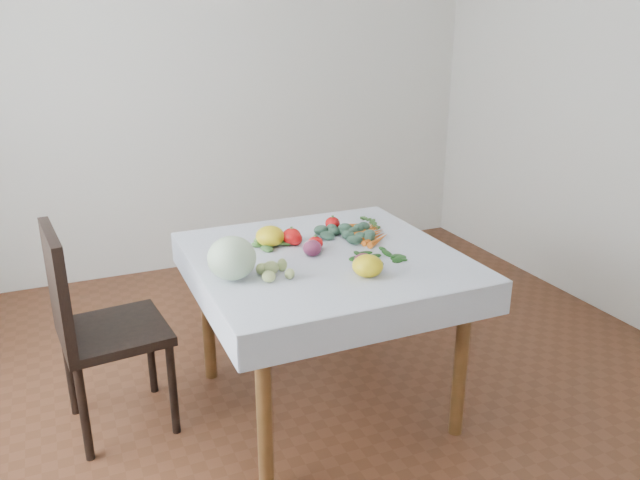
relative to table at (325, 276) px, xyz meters
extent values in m
plane|color=brown|center=(0.00, 0.00, -0.65)|extent=(4.00, 4.00, 0.00)
cube|color=silver|center=(0.00, 2.00, 0.70)|extent=(4.00, 0.04, 2.70)
cube|color=brown|center=(0.00, 0.00, 0.08)|extent=(1.00, 1.00, 0.04)
cylinder|color=brown|center=(-0.44, -0.44, -0.30)|extent=(0.06, 0.06, 0.71)
cylinder|color=brown|center=(0.44, -0.44, -0.30)|extent=(0.06, 0.06, 0.71)
cylinder|color=brown|center=(-0.44, 0.44, -0.30)|extent=(0.06, 0.06, 0.71)
cylinder|color=brown|center=(0.44, 0.44, -0.30)|extent=(0.06, 0.06, 0.71)
cube|color=white|center=(0.00, 0.00, 0.10)|extent=(1.12, 1.12, 0.01)
cube|color=black|center=(-0.90, 0.22, -0.19)|extent=(0.47, 0.47, 0.04)
cube|color=black|center=(-1.09, 0.20, 0.06)|extent=(0.08, 0.43, 0.47)
cylinder|color=black|center=(-1.06, 0.02, -0.43)|extent=(0.04, 0.04, 0.44)
cylinder|color=black|center=(-0.69, 0.05, -0.43)|extent=(0.04, 0.04, 0.44)
cylinder|color=black|center=(-1.10, 0.38, -0.43)|extent=(0.04, 0.04, 0.44)
cylinder|color=black|center=(-0.73, 0.42, -0.43)|extent=(0.04, 0.04, 0.44)
ellipsoid|color=beige|center=(-0.44, -0.10, 0.19)|extent=(0.23, 0.23, 0.17)
ellipsoid|color=red|center=(-0.09, 0.18, 0.14)|extent=(0.11, 0.11, 0.08)
ellipsoid|color=red|center=(0.17, 0.30, 0.13)|extent=(0.09, 0.09, 0.06)
ellipsoid|color=red|center=(-0.01, 0.07, 0.13)|extent=(0.07, 0.07, 0.06)
ellipsoid|color=red|center=(-0.08, 0.16, 0.13)|extent=(0.09, 0.09, 0.06)
ellipsoid|color=yellow|center=(-0.18, 0.20, 0.15)|extent=(0.13, 0.13, 0.09)
ellipsoid|color=yellow|center=(0.06, -0.29, 0.15)|extent=(0.16, 0.16, 0.09)
ellipsoid|color=#5E1B44|center=(-0.05, 0.01, 0.14)|extent=(0.09, 0.09, 0.07)
ellipsoid|color=#5E1B44|center=(0.07, -0.23, 0.14)|extent=(0.09, 0.09, 0.07)
ellipsoid|color=#B5CE76|center=(-0.29, -0.15, 0.13)|extent=(0.05, 0.05, 0.05)
ellipsoid|color=#B5CE76|center=(-0.31, -0.14, 0.13)|extent=(0.05, 0.05, 0.05)
ellipsoid|color=#B5CE76|center=(-0.30, -0.17, 0.13)|extent=(0.05, 0.05, 0.05)
ellipsoid|color=#B5CE76|center=(-0.26, -0.13, 0.13)|extent=(0.05, 0.05, 0.05)
ellipsoid|color=#B5CE76|center=(-0.35, -0.15, 0.13)|extent=(0.05, 0.05, 0.05)
ellipsoid|color=#B5CE76|center=(-0.25, -0.18, 0.13)|extent=(0.05, 0.05, 0.05)
cone|color=#E55619|center=(0.30, 0.28, 0.12)|extent=(0.19, 0.04, 0.03)
cone|color=#E55619|center=(0.30, 0.25, 0.12)|extent=(0.19, 0.03, 0.03)
cone|color=#E55619|center=(0.30, 0.22, 0.12)|extent=(0.19, 0.05, 0.03)
cone|color=#E55619|center=(0.30, 0.19, 0.12)|extent=(0.19, 0.06, 0.03)
cone|color=#E55619|center=(0.30, 0.16, 0.12)|extent=(0.19, 0.08, 0.03)
cone|color=#E55619|center=(0.30, 0.13, 0.12)|extent=(0.19, 0.09, 0.03)
cone|color=#E55619|center=(0.30, 0.10, 0.12)|extent=(0.18, 0.11, 0.03)
cone|color=#E55619|center=(0.30, 0.07, 0.12)|extent=(0.18, 0.12, 0.03)
cone|color=#E55619|center=(0.30, 0.04, 0.12)|extent=(0.17, 0.13, 0.03)
ellipsoid|color=#375A42|center=(0.26, 0.18, 0.12)|extent=(0.06, 0.06, 0.04)
ellipsoid|color=#375A42|center=(0.21, 0.19, 0.12)|extent=(0.06, 0.06, 0.04)
ellipsoid|color=#375A42|center=(0.24, 0.15, 0.12)|extent=(0.06, 0.06, 0.04)
ellipsoid|color=#375A42|center=(0.26, 0.21, 0.12)|extent=(0.06, 0.06, 0.04)
ellipsoid|color=#375A42|center=(0.18, 0.17, 0.12)|extent=(0.06, 0.06, 0.04)
ellipsoid|color=#375A42|center=(0.29, 0.15, 0.12)|extent=(0.06, 0.06, 0.04)
ellipsoid|color=#375A42|center=(0.21, 0.24, 0.12)|extent=(0.06, 0.06, 0.04)
ellipsoid|color=#375A42|center=(0.20, 0.12, 0.12)|extent=(0.06, 0.06, 0.04)
ellipsoid|color=#375A42|center=(0.32, 0.21, 0.12)|extent=(0.06, 0.06, 0.04)
ellipsoid|color=#375A42|center=(0.14, 0.21, 0.12)|extent=(0.06, 0.06, 0.04)
ellipsoid|color=#375A42|center=(0.29, 0.10, 0.12)|extent=(0.06, 0.06, 0.04)
ellipsoid|color=#375A42|center=(0.26, 0.27, 0.12)|extent=(0.06, 0.06, 0.04)
ellipsoid|color=#375A42|center=(0.13, 0.12, 0.12)|extent=(0.06, 0.06, 0.04)
ellipsoid|color=#375A42|center=(0.37, 0.16, 0.12)|extent=(0.06, 0.06, 0.04)
ellipsoid|color=#375A42|center=(0.14, 0.27, 0.12)|extent=(0.06, 0.06, 0.04)
ellipsoid|color=#1A561A|center=(0.18, -0.12, 0.11)|extent=(0.06, 0.04, 0.01)
ellipsoid|color=#1A561A|center=(0.14, -0.11, 0.11)|extent=(0.06, 0.04, 0.01)
ellipsoid|color=#1A561A|center=(0.17, -0.15, 0.11)|extent=(0.06, 0.04, 0.01)
ellipsoid|color=#1A561A|center=(0.18, -0.09, 0.11)|extent=(0.06, 0.04, 0.01)
ellipsoid|color=#1A561A|center=(0.12, -0.14, 0.11)|extent=(0.06, 0.04, 0.01)
ellipsoid|color=#1A561A|center=(0.21, -0.14, 0.11)|extent=(0.06, 0.04, 0.01)
ellipsoid|color=#1A561A|center=(0.13, -0.08, 0.11)|extent=(0.06, 0.04, 0.01)
ellipsoid|color=#1A561A|center=(0.14, -0.18, 0.11)|extent=(0.06, 0.04, 0.01)
ellipsoid|color=#1A561A|center=(0.23, -0.09, 0.11)|extent=(0.06, 0.04, 0.01)
ellipsoid|color=#1A561A|center=(0.08, -0.11, 0.11)|extent=(0.06, 0.04, 0.01)
ellipsoid|color=#1A561A|center=(0.21, -0.19, 0.11)|extent=(0.06, 0.04, 0.01)
ellipsoid|color=#1A561A|center=(0.17, -0.04, 0.11)|extent=(0.06, 0.04, 0.01)
ellipsoid|color=#1A561A|center=(0.08, -0.18, 0.11)|extent=(0.06, 0.04, 0.01)
ellipsoid|color=#1A561A|center=(0.27, -0.13, 0.11)|extent=(0.06, 0.04, 0.01)
ellipsoid|color=#1A561A|center=(0.08, -0.05, 0.11)|extent=(0.06, 0.04, 0.01)
ellipsoid|color=#4C833C|center=(-0.13, 0.21, 0.11)|extent=(0.05, 0.05, 0.02)
ellipsoid|color=#4C833C|center=(-0.16, 0.22, 0.11)|extent=(0.05, 0.05, 0.02)
ellipsoid|color=#4C833C|center=(-0.14, 0.18, 0.11)|extent=(0.05, 0.05, 0.02)
ellipsoid|color=#4C833C|center=(-0.12, 0.23, 0.11)|extent=(0.05, 0.05, 0.02)
ellipsoid|color=#4C833C|center=(-0.19, 0.20, 0.11)|extent=(0.05, 0.05, 0.02)
ellipsoid|color=#4C833C|center=(-0.09, 0.18, 0.11)|extent=(0.05, 0.05, 0.02)
ellipsoid|color=#4C833C|center=(-0.16, 0.26, 0.11)|extent=(0.05, 0.05, 0.02)
ellipsoid|color=#4C833C|center=(-0.17, 0.15, 0.11)|extent=(0.05, 0.05, 0.02)
ellipsoid|color=#4C833C|center=(-0.07, 0.23, 0.11)|extent=(0.05, 0.05, 0.02)
ellipsoid|color=#4C833C|center=(-0.23, 0.23, 0.11)|extent=(0.05, 0.05, 0.02)
ellipsoid|color=#4C833C|center=(-0.10, 0.13, 0.11)|extent=(0.05, 0.05, 0.02)
ellipsoid|color=#4C833C|center=(-0.11, 0.29, 0.11)|extent=(0.05, 0.05, 0.02)
camera|label=1|loc=(-1.03, -2.33, 1.08)|focal=35.00mm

